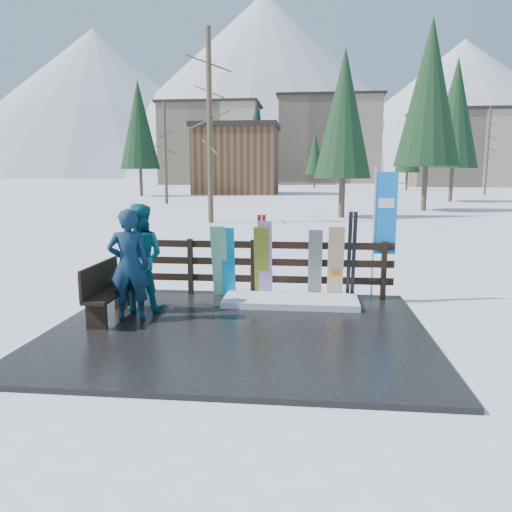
# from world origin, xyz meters

# --- Properties ---
(ground) EXTENTS (700.00, 700.00, 0.00)m
(ground) POSITION_xyz_m (0.00, 0.00, 0.00)
(ground) COLOR white
(ground) RESTS_ON ground
(deck) EXTENTS (6.00, 5.00, 0.08)m
(deck) POSITION_xyz_m (0.00, 0.00, 0.04)
(deck) COLOR black
(deck) RESTS_ON ground
(fence) EXTENTS (5.60, 0.10, 1.15)m
(fence) POSITION_xyz_m (0.00, 2.20, 0.74)
(fence) COLOR black
(fence) RESTS_ON deck
(snow_patch) EXTENTS (2.55, 1.00, 0.12)m
(snow_patch) POSITION_xyz_m (0.79, 1.60, 0.14)
(snow_patch) COLOR white
(snow_patch) RESTS_ON deck
(bench) EXTENTS (0.41, 1.50, 0.97)m
(bench) POSITION_xyz_m (-2.32, 0.30, 0.60)
(bench) COLOR black
(bench) RESTS_ON deck
(snowboard_0) EXTENTS (0.26, 0.25, 1.43)m
(snowboard_0) POSITION_xyz_m (-0.47, 1.98, 0.79)
(snowboard_0) COLOR #0586BC
(snowboard_0) RESTS_ON deck
(snowboard_1) EXTENTS (0.31, 0.40, 1.46)m
(snowboard_1) POSITION_xyz_m (-0.65, 1.98, 0.81)
(snowboard_1) COLOR silver
(snowboard_1) RESTS_ON deck
(snowboard_2) EXTENTS (0.29, 0.35, 1.45)m
(snowboard_2) POSITION_xyz_m (0.19, 1.98, 0.81)
(snowboard_2) COLOR #DBF029
(snowboard_2) RESTS_ON deck
(snowboard_3) EXTENTS (0.27, 0.29, 1.57)m
(snowboard_3) POSITION_xyz_m (0.27, 1.98, 0.86)
(snowboard_3) COLOR white
(snowboard_3) RESTS_ON deck
(snowboard_4) EXTENTS (0.27, 0.37, 1.41)m
(snowboard_4) POSITION_xyz_m (1.24, 1.98, 0.79)
(snowboard_4) COLOR black
(snowboard_4) RESTS_ON deck
(snowboard_5) EXTENTS (0.31, 0.37, 1.47)m
(snowboard_5) POSITION_xyz_m (1.64, 1.98, 0.82)
(snowboard_5) COLOR silver
(snowboard_5) RESTS_ON deck
(ski_pair_a) EXTENTS (0.16, 0.28, 1.68)m
(ski_pair_a) POSITION_xyz_m (0.20, 2.05, 0.92)
(ski_pair_a) COLOR maroon
(ski_pair_a) RESTS_ON deck
(ski_pair_b) EXTENTS (0.16, 0.31, 1.76)m
(ski_pair_b) POSITION_xyz_m (1.95, 2.05, 0.96)
(ski_pair_b) COLOR black
(ski_pair_b) RESTS_ON deck
(rental_flag) EXTENTS (0.45, 0.04, 2.60)m
(rental_flag) POSITION_xyz_m (2.55, 2.25, 1.69)
(rental_flag) COLOR silver
(rental_flag) RESTS_ON deck
(person_front) EXTENTS (0.80, 0.64, 1.90)m
(person_front) POSITION_xyz_m (-1.88, 0.26, 1.03)
(person_front) COLOR #153A4E
(person_front) RESTS_ON deck
(person_back) EXTENTS (0.94, 0.74, 1.94)m
(person_back) POSITION_xyz_m (-1.93, 0.91, 1.05)
(person_back) COLOR #14626B
(person_back) RESTS_ON deck
(resort_buildings) EXTENTS (73.00, 87.60, 22.60)m
(resort_buildings) POSITION_xyz_m (1.03, 115.41, 9.81)
(resort_buildings) COLOR tan
(resort_buildings) RESTS_ON ground
(trees) EXTENTS (42.34, 68.86, 12.24)m
(trees) POSITION_xyz_m (2.31, 49.07, 5.71)
(trees) COLOR #382B1E
(trees) RESTS_ON ground
(mountains) EXTENTS (520.00, 260.00, 120.00)m
(mountains) POSITION_xyz_m (-10.50, 328.41, 50.20)
(mountains) COLOR white
(mountains) RESTS_ON ground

